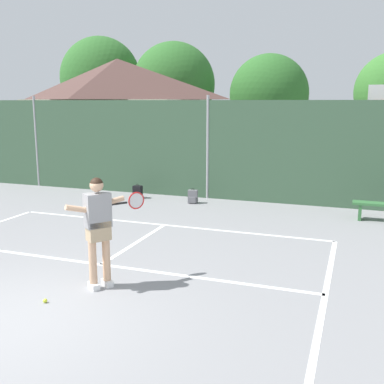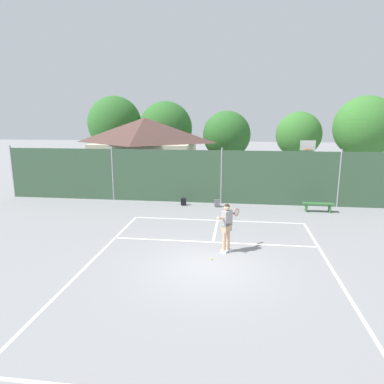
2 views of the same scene
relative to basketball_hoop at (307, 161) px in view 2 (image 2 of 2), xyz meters
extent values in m
plane|color=gray|center=(-5.08, -11.01, -2.31)|extent=(120.00, 120.00, 0.00)
cube|color=white|center=(-5.08, -5.51, -2.31)|extent=(8.20, 0.10, 0.01)
cube|color=white|center=(-9.18, -11.01, -2.31)|extent=(0.10, 11.00, 0.01)
cube|color=white|center=(-0.98, -11.01, -2.31)|extent=(0.10, 11.00, 0.01)
cube|color=white|center=(-5.08, -8.53, -2.31)|extent=(8.20, 0.10, 0.01)
cube|color=white|center=(-5.08, -7.05, -2.31)|extent=(0.10, 2.97, 0.01)
cube|color=#38563D|center=(-5.08, -2.01, -0.77)|extent=(26.00, 0.05, 3.08)
cylinder|color=#99999E|center=(-18.08, -2.01, -0.69)|extent=(0.09, 0.09, 3.23)
cylinder|color=#99999E|center=(-11.58, -2.01, -0.69)|extent=(0.09, 0.09, 3.23)
cylinder|color=#99999E|center=(-5.08, -2.01, -0.69)|extent=(0.09, 0.09, 3.23)
cylinder|color=#99999E|center=(1.42, -2.01, -0.69)|extent=(0.09, 0.09, 3.23)
cylinder|color=#284CB2|center=(0.00, 0.06, -0.79)|extent=(0.12, 0.12, 3.05)
cube|color=white|center=(0.00, -0.04, 0.94)|extent=(0.90, 0.06, 0.60)
torus|color=#D85919|center=(0.00, -0.31, 0.72)|extent=(0.48, 0.48, 0.02)
cube|color=beige|center=(-10.84, 2.83, -0.75)|extent=(6.81, 5.05, 3.12)
pyramid|color=#513833|center=(-10.84, 2.83, 1.69)|extent=(7.35, 5.46, 1.76)
cylinder|color=brown|center=(-15.08, 8.44, -1.14)|extent=(0.36, 0.36, 2.33)
ellipsoid|color=#2D6628|center=(-15.08, 8.44, 2.04)|extent=(4.76, 4.28, 4.76)
cylinder|color=brown|center=(-10.47, 8.44, -1.32)|extent=(0.36, 0.36, 1.99)
ellipsoid|color=#2D6628|center=(-10.47, 8.44, 1.64)|extent=(4.62, 4.16, 4.62)
cylinder|color=brown|center=(-5.15, 8.44, -1.47)|extent=(0.36, 0.36, 1.68)
ellipsoid|color=#2D6628|center=(-5.15, 8.44, 1.10)|extent=(4.07, 3.66, 4.07)
cylinder|color=brown|center=(0.85, 8.44, -1.37)|extent=(0.36, 0.36, 1.89)
ellipsoid|color=#38752D|center=(0.85, 8.44, 1.17)|extent=(3.76, 3.38, 3.76)
cylinder|color=brown|center=(6.03, 8.44, -1.31)|extent=(0.36, 0.36, 1.99)
ellipsoid|color=#38752D|center=(6.03, 8.44, 1.80)|extent=(4.99, 4.49, 4.99)
cube|color=silver|center=(-4.60, -9.57, -2.26)|extent=(0.28, 0.25, 0.10)
cube|color=silver|center=(-4.46, -9.38, -2.26)|extent=(0.28, 0.25, 0.10)
cylinder|color=tan|center=(-4.60, -9.57, -1.80)|extent=(0.13, 0.13, 0.82)
cylinder|color=tan|center=(-4.46, -9.38, -1.80)|extent=(0.13, 0.13, 0.82)
cube|color=tan|center=(-4.53, -9.48, -1.33)|extent=(0.41, 0.43, 0.32)
cube|color=gray|center=(-4.53, -9.48, -0.99)|extent=(0.43, 0.46, 0.56)
sphere|color=tan|center=(-4.53, -9.48, -0.58)|extent=(0.22, 0.22, 0.22)
sphere|color=black|center=(-4.53, -9.48, -0.56)|extent=(0.21, 0.21, 0.21)
cylinder|color=tan|center=(-4.43, -9.30, -0.89)|extent=(0.40, 0.50, 0.17)
cylinder|color=tan|center=(-4.69, -9.70, -0.94)|extent=(0.37, 0.46, 0.22)
cylinder|color=black|center=(-4.33, -9.12, -0.94)|extent=(0.21, 0.26, 0.04)
torus|color=red|center=(-4.17, -8.81, -0.94)|extent=(0.20, 0.26, 0.30)
cylinder|color=silver|center=(-4.17, -8.81, -0.94)|extent=(0.16, 0.21, 0.26)
sphere|color=#CCE033|center=(-5.01, -10.30, -2.28)|extent=(0.07, 0.07, 0.07)
cube|color=black|center=(-7.17, -2.77, -2.11)|extent=(0.28, 0.19, 0.40)
cube|color=black|center=(-7.17, -2.89, -2.19)|extent=(0.23, 0.06, 0.18)
torus|color=black|center=(-7.17, -2.77, -1.89)|extent=(0.09, 0.02, 0.09)
cube|color=slate|center=(-5.26, -2.88, -2.11)|extent=(0.30, 0.22, 0.40)
cube|color=slate|center=(-5.24, -3.00, -2.19)|extent=(0.23, 0.09, 0.18)
torus|color=black|center=(-5.26, -2.88, -1.89)|extent=(0.09, 0.03, 0.09)
cube|color=#336B38|center=(0.12, -3.27, -1.86)|extent=(1.60, 0.36, 0.06)
cube|color=#336B38|center=(-0.48, -3.27, -2.09)|extent=(0.08, 0.32, 0.45)
cube|color=#336B38|center=(0.72, -3.27, -2.09)|extent=(0.08, 0.32, 0.45)
camera|label=1|loc=(-0.64, -15.75, 0.74)|focal=43.06mm
camera|label=2|loc=(-4.22, -21.76, 2.66)|focal=32.47mm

